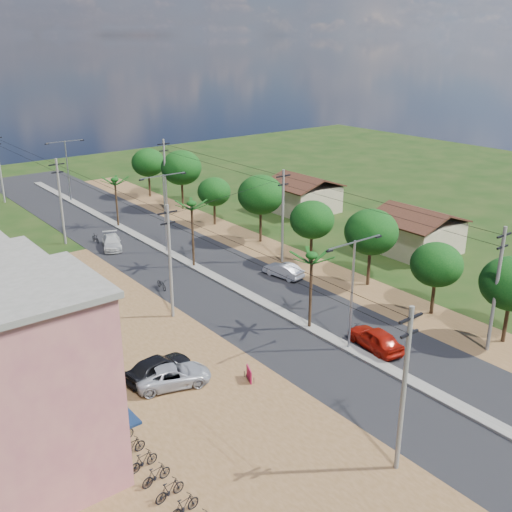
{
  "coord_description": "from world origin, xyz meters",
  "views": [
    {
      "loc": [
        -27.72,
        -25.06,
        20.52
      ],
      "look_at": [
        1.47,
        12.36,
        3.0
      ],
      "focal_mm": 42.0,
      "sensor_mm": 36.0,
      "label": 1
    }
  ],
  "objects": [
    {
      "name": "tree_east_d",
      "position": [
        9.4,
        14.0,
        4.34
      ],
      "size": [
        4.2,
        4.2,
        6.13
      ],
      "color": "black",
      "rests_on": "ground"
    },
    {
      "name": "tree_east_e",
      "position": [
        9.6,
        22.0,
        5.09
      ],
      "size": [
        4.8,
        4.8,
        7.14
      ],
      "color": "black",
      "rests_on": "ground"
    },
    {
      "name": "utility_pole_e_b",
      "position": [
        7.5,
        16.0,
        4.76
      ],
      "size": [
        1.6,
        0.24,
        9.0
      ],
      "color": "#605E56",
      "rests_on": "ground"
    },
    {
      "name": "moto_rider_east",
      "position": [
        2.15,
        0.93,
        0.4
      ],
      "size": [
        0.94,
        1.6,
        0.8
      ],
      "primitive_type": "imported",
      "rotation": [
        0.0,
        0.0,
        2.85
      ],
      "color": "black",
      "rests_on": "ground"
    },
    {
      "name": "road",
      "position": [
        0.0,
        15.0,
        0.02
      ],
      "size": [
        12.0,
        110.0,
        0.04
      ],
      "primitive_type": "cube",
      "color": "black",
      "rests_on": "ground"
    },
    {
      "name": "streetlight_near",
      "position": [
        0.0,
        0.0,
        4.79
      ],
      "size": [
        5.1,
        0.18,
        8.0
      ],
      "color": "gray",
      "rests_on": "ground"
    },
    {
      "name": "utility_pole_w_d",
      "position": [
        -7.0,
        55.0,
        4.76
      ],
      "size": [
        1.6,
        0.24,
        9.0
      ],
      "color": "#605E56",
      "rests_on": "ground"
    },
    {
      "name": "moto_rider_west_b",
      "position": [
        -4.35,
        32.41,
        0.46
      ],
      "size": [
        0.47,
        1.55,
        0.93
      ],
      "primitive_type": "imported",
      "rotation": [
        0.0,
        0.0,
        0.02
      ],
      "color": "black",
      "rests_on": "ground"
    },
    {
      "name": "utility_pole_w_b",
      "position": [
        -7.0,
        12.0,
        4.76
      ],
      "size": [
        1.6,
        0.24,
        9.0
      ],
      "color": "#605E56",
      "rests_on": "ground"
    },
    {
      "name": "streetlight_far",
      "position": [
        0.0,
        50.0,
        4.79
      ],
      "size": [
        5.1,
        0.18,
        8.0
      ],
      "color": "gray",
      "rests_on": "ground"
    },
    {
      "name": "tree_east_a",
      "position": [
        9.5,
        -6.0,
        4.49
      ],
      "size": [
        4.4,
        4.4,
        6.37
      ],
      "color": "black",
      "rests_on": "ground"
    },
    {
      "name": "tree_east_c",
      "position": [
        9.7,
        7.0,
        4.86
      ],
      "size": [
        4.6,
        4.6,
        6.83
      ],
      "color": "black",
      "rests_on": "ground"
    },
    {
      "name": "car_red_near",
      "position": [
        1.5,
        -1.08,
        0.77
      ],
      "size": [
        2.53,
        4.75,
        1.54
      ],
      "primitive_type": "imported",
      "rotation": [
        0.0,
        0.0,
        2.98
      ],
      "color": "#951208",
      "rests_on": "ground"
    },
    {
      "name": "palm_median_far",
      "position": [
        0.0,
        36.0,
        5.26
      ],
      "size": [
        2.0,
        2.0,
        5.85
      ],
      "color": "black",
      "rests_on": "ground"
    },
    {
      "name": "house_east_far",
      "position": [
        21.0,
        28.0,
        2.39
      ],
      "size": [
        7.6,
        7.5,
        4.6
      ],
      "color": "tan",
      "rests_on": "ground"
    },
    {
      "name": "roadside_sign",
      "position": [
        -7.91,
        1.05,
        0.45
      ],
      "size": [
        0.5,
        1.04,
        0.91
      ],
      "rotation": [
        0.0,
        0.0,
        -0.41
      ],
      "color": "#9C0E3A",
      "rests_on": "ground"
    },
    {
      "name": "car_parked_silver",
      "position": [
        -11.96,
        3.53,
        0.66
      ],
      "size": [
        5.2,
        3.53,
        1.32
      ],
      "primitive_type": "imported",
      "rotation": [
        0.0,
        0.0,
        1.26
      ],
      "color": "#ADAFB6",
      "rests_on": "ground"
    },
    {
      "name": "utility_pole_w_c",
      "position": [
        -7.0,
        34.0,
        4.76
      ],
      "size": [
        1.6,
        0.24,
        9.0
      ],
      "color": "#605E56",
      "rests_on": "ground"
    },
    {
      "name": "car_parked_dark",
      "position": [
        -12.27,
        4.85,
        0.77
      ],
      "size": [
        4.72,
        2.4,
        1.54
      ],
      "primitive_type": "imported",
      "rotation": [
        0.0,
        0.0,
        1.71
      ],
      "color": "black",
      "rests_on": "ground"
    },
    {
      "name": "streetlight_mid",
      "position": [
        0.0,
        25.0,
        4.79
      ],
      "size": [
        5.1,
        0.18,
        8.0
      ],
      "color": "gray",
      "rests_on": "ground"
    },
    {
      "name": "tree_east_f",
      "position": [
        9.2,
        30.0,
        3.89
      ],
      "size": [
        3.8,
        3.8,
        5.52
      ],
      "color": "black",
      "rests_on": "ground"
    },
    {
      "name": "dirt_lot_west",
      "position": [
        -15.0,
        8.0,
        0.02
      ],
      "size": [
        18.0,
        46.0,
        0.04
      ],
      "primitive_type": "cube",
      "color": "brown",
      "rests_on": "ground"
    },
    {
      "name": "utility_pole_e_a",
      "position": [
        7.5,
        -6.0,
        4.76
      ],
      "size": [
        1.6,
        0.24,
        9.0
      ],
      "color": "#605E56",
      "rests_on": "ground"
    },
    {
      "name": "utility_pole_w_a",
      "position": [
        -7.0,
        -10.0,
        4.76
      ],
      "size": [
        1.6,
        0.24,
        9.0
      ],
      "color": "#605E56",
      "rests_on": "ground"
    },
    {
      "name": "ground",
      "position": [
        0.0,
        0.0,
        0.0
      ],
      "size": [
        160.0,
        160.0,
        0.0
      ],
      "primitive_type": "plane",
      "color": "black",
      "rests_on": "ground"
    },
    {
      "name": "moto_rider_west_a",
      "position": [
        -5.0,
        17.25,
        0.45
      ],
      "size": [
        0.77,
        1.77,
        0.9
      ],
      "primitive_type": "imported",
      "rotation": [
        0.0,
        0.0,
        -0.1
      ],
      "color": "black",
      "rests_on": "ground"
    },
    {
      "name": "shophouse_pink",
      "position": [
        -21.98,
        0.0,
        5.16
      ],
      "size": [
        9.0,
        6.4,
        10.3
      ],
      "color": "#974D57",
      "rests_on": "ground"
    },
    {
      "name": "parked_scooter_row",
      "position": [
        -17.07,
        -3.52,
        0.5
      ],
      "size": [
        1.71,
        8.46,
        1.0
      ],
      "color": "black",
      "rests_on": "ground"
    },
    {
      "name": "car_white_far",
      "position": [
        -3.78,
        29.64,
        0.64
      ],
      "size": [
        3.24,
        4.75,
        1.28
      ],
      "primitive_type": "imported",
      "rotation": [
        0.0,
        0.0,
        -0.36
      ],
      "color": "#ABABA7",
      "rests_on": "ground"
    },
    {
      "name": "tree_east_g",
      "position": [
        9.8,
        38.0,
        5.24
      ],
      "size": [
        5.0,
        5.0,
        7.38
      ],
      "color": "black",
      "rests_on": "ground"
    },
    {
      "name": "tree_east_b",
      "position": [
        9.3,
        0.0,
        4.11
      ],
      "size": [
        4.0,
        4.0,
        5.83
      ],
      "color": "black",
      "rests_on": "ground"
    },
    {
      "name": "car_silver_mid",
      "position": [
        5.0,
        12.88,
        0.65
      ],
      "size": [
        1.99,
        4.09,
        1.29
      ],
      "primitive_type": "imported",
      "rotation": [
        0.0,
        0.0,
        3.31
      ],
      "color": "#ADAFB6",
      "rests_on": "ground"
    },
    {
      "name": "utility_pole_e_c",
      "position": [
        7.5,
        38.0,
        4.76
      ],
      "size": [
        1.6,
        0.24,
        9.0
      ],
      "color": "#605E56",
      "rests_on": "ground"
    },
    {
      "name": "palm_median_near",
      "position": [
        0.0,
        4.0,
        5.54
      ],
      "size": [
        2.0,
        2.0,
        6.15
      ],
      "color": "black",
      "rests_on": "ground"
    },
    {
      "name": "median",
      "position": [
        0.0,
        18.0,
        0.09
      ],
      "size": [
        1.0,
        90.0,
        0.18
      ],
      "primitive_type": "cube",
      "color": "#605E56",
      "rests_on": "ground"
    },
    {
      "name": "house_east_near",
      "position": [
        20.0,
        10.0,
        2.39
      ],
      "size": [
        7.6,
        7.5,
        4.6
      ],
      "color": "tan",
      "rests_on": "ground"
    },
    {
      "name": "dirt_shoulder_east",
      "position": [
        8.5,
        15.0,
        0.01
      ],
      "size": [
        5.0,
        90.0,
        0.03
      ],
      "primitive_type": "cube",
      "color": "brown",
      "rests_on": "ground"
    },
    {
      "name": "tree_east_h",
      "position": [
        9.5,
        46.0,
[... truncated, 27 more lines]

